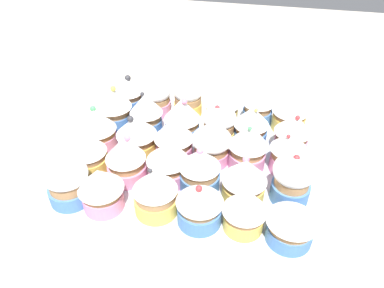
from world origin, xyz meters
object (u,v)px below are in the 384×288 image
(cupcake_5, at_px, (292,221))
(cupcake_12, at_px, (98,127))
(cupcake_29, at_px, (290,112))
(cupcake_19, at_px, (146,112))
(baking_tray, at_px, (192,161))
(cupcake_27, at_px, (222,103))
(cupcake_1, at_px, (101,188))
(cupcake_25, at_px, (156,98))
(cupcake_10, at_px, (244,178))
(cupcake_22, at_px, (251,125))
(cupcake_13, at_px, (137,135))
(cupcake_2, at_px, (155,191))
(cupcake_9, at_px, (200,169))
(cupcake_21, at_px, (219,125))
(cupcake_26, at_px, (188,99))
(cupcake_16, at_px, (248,147))
(cupcake_28, at_px, (258,103))
(cupcake_3, at_px, (200,203))
(cupcake_8, at_px, (168,162))
(cupcake_18, at_px, (113,106))
(cupcake_24, at_px, (128,93))
(cupcake_4, at_px, (245,208))
(cupcake_11, at_px, (292,179))
(cupcake_0, at_px, (68,182))
(cupcake_14, at_px, (174,137))
(cupcake_20, at_px, (182,117))
(cupcake_6, at_px, (87,152))
(cupcake_17, at_px, (289,151))
(cupcake_23, at_px, (292,132))
(cupcake_7, at_px, (126,158))
(cupcake_15, at_px, (211,147))

(cupcake_5, height_order, cupcake_12, cupcake_12)
(cupcake_29, bearing_deg, cupcake_19, -166.03)
(baking_tray, relative_size, cupcake_27, 6.10)
(cupcake_1, xyz_separation_m, cupcake_25, (0.00, 0.25, -0.00))
(cupcake_10, height_order, cupcake_27, same)
(cupcake_10, xyz_separation_m, cupcake_22, (-0.00, 0.13, 0.00))
(cupcake_13, bearing_deg, cupcake_25, 92.80)
(cupcake_2, distance_m, cupcake_9, 0.08)
(cupcake_21, distance_m, cupcake_26, 0.10)
(cupcake_16, distance_m, cupcake_28, 0.14)
(cupcake_3, bearing_deg, cupcake_1, -178.85)
(cupcake_5, relative_size, cupcake_8, 0.97)
(cupcake_18, bearing_deg, cupcake_24, 85.89)
(cupcake_4, bearing_deg, cupcake_11, 48.64)
(cupcake_3, bearing_deg, cupcake_4, 1.75)
(cupcake_0, distance_m, cupcake_11, 0.32)
(cupcake_0, xyz_separation_m, cupcake_13, (0.06, 0.12, 0.01))
(cupcake_24, height_order, cupcake_27, cupcake_24)
(cupcake_4, bearing_deg, cupcake_3, -178.25)
(cupcake_5, height_order, cupcake_14, cupcake_14)
(cupcake_4, height_order, cupcake_20, cupcake_20)
(cupcake_20, distance_m, cupcake_25, 0.09)
(cupcake_27, distance_m, cupcake_28, 0.07)
(baking_tray, bearing_deg, cupcake_27, 76.20)
(cupcake_6, bearing_deg, cupcake_16, 13.72)
(cupcake_11, relative_size, cupcake_17, 1.09)
(cupcake_9, bearing_deg, cupcake_23, 42.23)
(cupcake_13, xyz_separation_m, cupcake_24, (-0.06, 0.13, -0.00))
(cupcake_16, bearing_deg, cupcake_0, -152.99)
(cupcake_11, height_order, cupcake_28, same)
(cupcake_5, height_order, cupcake_7, cupcake_7)
(cupcake_19, distance_m, cupcake_22, 0.19)
(cupcake_27, bearing_deg, cupcake_19, -153.37)
(cupcake_6, distance_m, cupcake_17, 0.31)
(cupcake_9, relative_size, cupcake_27, 1.04)
(cupcake_17, bearing_deg, cupcake_25, 154.94)
(cupcake_9, height_order, cupcake_28, cupcake_28)
(cupcake_0, xyz_separation_m, cupcake_22, (0.24, 0.19, 0.01))
(cupcake_12, bearing_deg, cupcake_7, -42.76)
(cupcake_3, xyz_separation_m, cupcake_5, (0.12, -0.00, 0.00))
(cupcake_11, relative_size, cupcake_28, 1.00)
(cupcake_9, bearing_deg, cupcake_11, 2.28)
(cupcake_18, height_order, cupcake_24, cupcake_18)
(cupcake_29, bearing_deg, cupcake_13, -152.24)
(cupcake_9, relative_size, cupcake_12, 0.99)
(cupcake_6, height_order, cupcake_25, cupcake_6)
(cupcake_27, bearing_deg, cupcake_23, -28.24)
(cupcake_15, relative_size, cupcake_22, 0.84)
(cupcake_8, bearing_deg, cupcake_12, 156.29)
(baking_tray, bearing_deg, cupcake_3, -73.33)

